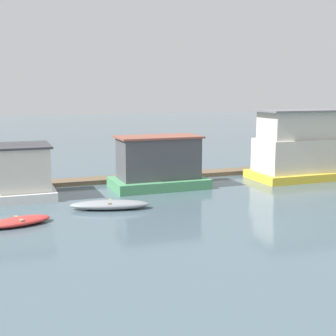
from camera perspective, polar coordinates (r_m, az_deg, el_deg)
name	(u,v)px	position (r m, az deg, el deg)	size (l,w,h in m)	color
ground_plane	(163,187)	(30.40, -0.66, -2.32)	(200.00, 200.00, 0.00)	#475B66
dock_walkway	(149,177)	(33.08, -2.35, -1.11)	(33.80, 1.58, 0.30)	brown
houseboat_white	(5,173)	(28.40, -19.25, -0.59)	(5.40, 4.00, 5.90)	white
houseboat_green	(158,164)	(29.93, -1.17, 0.46)	(6.02, 3.50, 3.34)	#4C9360
houseboat_yellow	(300,147)	(34.38, 15.81, 2.44)	(6.88, 3.88, 4.87)	gold
dinghy_red	(19,221)	(22.86, -17.70, -6.21)	(3.16, 1.93, 0.37)	red
dinghy_grey	(110,205)	(24.86, -7.11, -4.47)	(4.33, 2.26, 0.48)	gray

